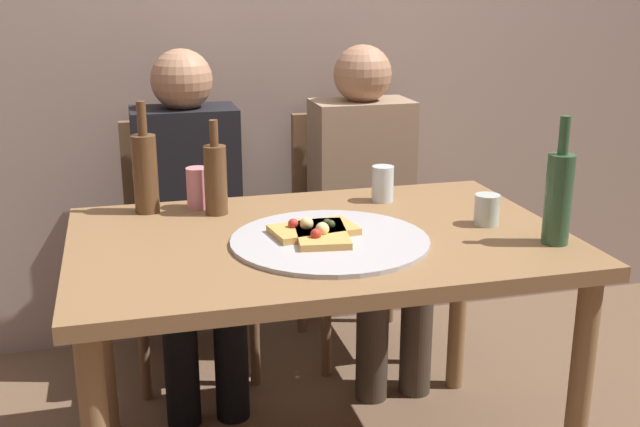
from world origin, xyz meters
TOP-DOWN VIEW (x-y plane):
  - back_wall at (0.00, 1.08)m, footprint 6.00×0.10m
  - dining_table at (0.00, 0.00)m, footprint 1.31×0.85m
  - pizza_tray at (0.01, -0.07)m, footprint 0.52×0.52m
  - pizza_slice_last at (-0.02, -0.02)m, footprint 0.24×0.16m
  - pizza_slice_extra at (-0.01, -0.06)m, footprint 0.16×0.24m
  - wine_bottle at (0.57, -0.22)m, footprint 0.07×0.07m
  - beer_bottle at (-0.43, 0.33)m, footprint 0.07×0.07m
  - water_bottle at (-0.24, 0.26)m, footprint 0.07×0.07m
  - tumbler_near at (0.27, 0.27)m, footprint 0.07×0.07m
  - tumbler_far at (0.47, -0.03)m, footprint 0.07×0.07m
  - soda_can at (-0.28, 0.34)m, footprint 0.07×0.07m
  - chair_left at (-0.28, 0.82)m, footprint 0.44×0.44m
  - chair_right at (0.36, 0.82)m, footprint 0.44×0.44m
  - guest_in_sweater at (-0.28, 0.67)m, footprint 0.36×0.56m
  - guest_in_beanie at (0.36, 0.67)m, footprint 0.36×0.56m

SIDE VIEW (x-z plane):
  - chair_left at x=-0.28m, z-range 0.06..0.96m
  - chair_right at x=0.36m, z-range 0.06..0.96m
  - guest_in_sweater at x=-0.28m, z-range 0.06..1.23m
  - guest_in_beanie at x=0.36m, z-range 0.06..1.23m
  - dining_table at x=0.00m, z-range 0.28..1.02m
  - pizza_tray at x=0.01m, z-range 0.74..0.75m
  - pizza_slice_last at x=-0.02m, z-range 0.74..0.78m
  - pizza_slice_extra at x=-0.01m, z-range 0.74..0.78m
  - tumbler_far at x=0.47m, z-range 0.74..0.82m
  - tumbler_near at x=0.27m, z-range 0.74..0.85m
  - soda_can at x=-0.28m, z-range 0.74..0.86m
  - water_bottle at x=-0.24m, z-range 0.71..0.98m
  - beer_bottle at x=-0.43m, z-range 0.70..1.02m
  - wine_bottle at x=0.57m, z-range 0.70..1.03m
  - back_wall at x=0.00m, z-range 0.00..2.60m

